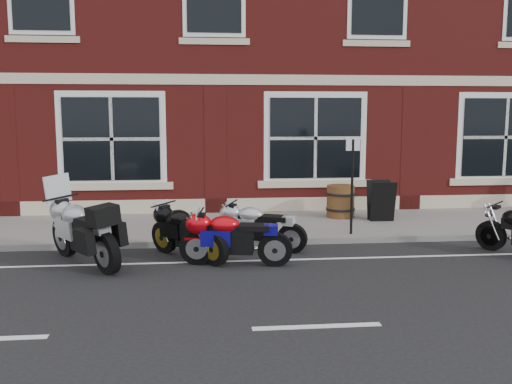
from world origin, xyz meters
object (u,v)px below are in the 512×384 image
moto_touring_silver (84,229)px  moto_sport_silver (259,225)px  moto_sport_red (234,236)px  moto_sport_black (188,231)px  parking_sign (352,178)px  barrel_planter (340,201)px  a_board_sign (381,201)px

moto_touring_silver → moto_sport_silver: (3.12, 0.70, -0.14)m
moto_sport_red → moto_sport_black: 0.95m
moto_sport_red → moto_sport_silver: size_ratio=1.14×
moto_sport_black → moto_sport_red: bearing=-75.5°
parking_sign → moto_sport_black: bearing=-156.3°
moto_touring_silver → moto_sport_red: 2.60m
moto_touring_silver → parking_sign: 5.33m
barrel_planter → parking_sign: parking_sign is taller
moto_touring_silver → a_board_sign: 6.74m
moto_sport_red → parking_sign: size_ratio=0.96×
moto_sport_red → parking_sign: (2.54, 1.74, 0.78)m
moto_sport_black → parking_sign: (3.33, 1.21, 0.77)m
parking_sign → moto_touring_silver: bearing=-161.1°
moto_sport_black → parking_sign: 3.62m
moto_touring_silver → barrel_planter: moto_touring_silver is taller
moto_touring_silver → a_board_sign: (6.17, 2.72, -0.03)m
moto_sport_black → parking_sign: size_ratio=0.78×
a_board_sign → parking_sign: parking_sign is taller
moto_sport_silver → a_board_sign: a_board_sign is taller
moto_touring_silver → parking_sign: bearing=-21.4°
moto_sport_black → barrel_planter: barrel_planter is taller
moto_sport_red → barrel_planter: size_ratio=2.52×
moto_sport_black → moto_touring_silver: bearing=144.2°
moto_sport_silver → moto_touring_silver: bearing=129.6°
barrel_planter → moto_sport_black: bearing=-139.1°
moto_sport_black → moto_sport_silver: 1.43m
moto_touring_silver → moto_sport_black: bearing=-31.0°
parking_sign → barrel_planter: bearing=86.3°
moto_sport_red → a_board_sign: (3.60, 3.08, 0.09)m
moto_sport_silver → barrel_planter: bearing=-14.1°
moto_touring_silver → barrel_planter: 6.27m
moto_touring_silver → parking_sign: size_ratio=0.96×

